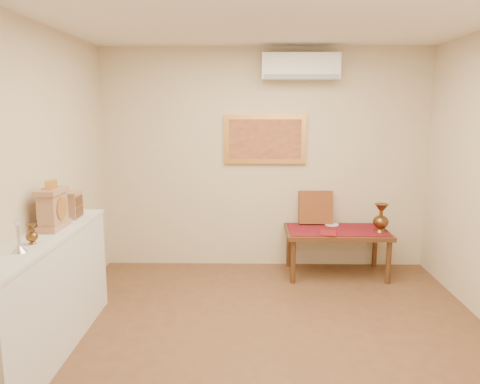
{
  "coord_description": "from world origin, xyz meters",
  "views": [
    {
      "loc": [
        -0.2,
        -3.51,
        1.98
      ],
      "look_at": [
        -0.29,
        1.15,
        1.14
      ],
      "focal_mm": 35.0,
      "sensor_mm": 36.0,
      "label": 1
    }
  ],
  "objects_px": {
    "wooden_chest": "(71,205)",
    "brass_urn_tall": "(381,215)",
    "mantel_clock": "(53,208)",
    "low_table": "(337,235)",
    "display_ledge": "(46,296)"
  },
  "relations": [
    {
      "from": "low_table",
      "to": "wooden_chest",
      "type": "bearing_deg",
      "value": -155.26
    },
    {
      "from": "mantel_clock",
      "to": "low_table",
      "type": "bearing_deg",
      "value": 31.24
    },
    {
      "from": "wooden_chest",
      "to": "brass_urn_tall",
      "type": "bearing_deg",
      "value": 19.78
    },
    {
      "from": "mantel_clock",
      "to": "low_table",
      "type": "height_order",
      "value": "mantel_clock"
    },
    {
      "from": "low_table",
      "to": "brass_urn_tall",
      "type": "bearing_deg",
      "value": -11.2
    },
    {
      "from": "mantel_clock",
      "to": "wooden_chest",
      "type": "height_order",
      "value": "mantel_clock"
    },
    {
      "from": "mantel_clock",
      "to": "brass_urn_tall",
      "type": "bearing_deg",
      "value": 25.79
    },
    {
      "from": "mantel_clock",
      "to": "wooden_chest",
      "type": "bearing_deg",
      "value": 89.6
    },
    {
      "from": "display_ledge",
      "to": "low_table",
      "type": "height_order",
      "value": "display_ledge"
    },
    {
      "from": "mantel_clock",
      "to": "display_ledge",
      "type": "bearing_deg",
      "value": -89.97
    },
    {
      "from": "brass_urn_tall",
      "to": "wooden_chest",
      "type": "bearing_deg",
      "value": -160.22
    },
    {
      "from": "mantel_clock",
      "to": "wooden_chest",
      "type": "distance_m",
      "value": 0.39
    },
    {
      "from": "display_ledge",
      "to": "mantel_clock",
      "type": "relative_size",
      "value": 4.93
    },
    {
      "from": "display_ledge",
      "to": "low_table",
      "type": "relative_size",
      "value": 1.68
    },
    {
      "from": "brass_urn_tall",
      "to": "mantel_clock",
      "type": "relative_size",
      "value": 0.99
    }
  ]
}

